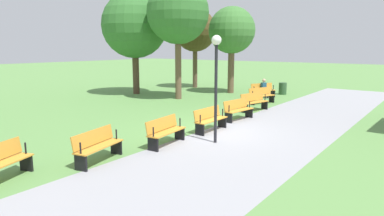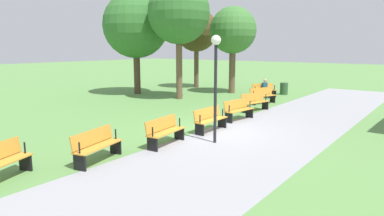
{
  "view_description": "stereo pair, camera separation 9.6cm",
  "coord_description": "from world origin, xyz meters",
  "px_view_note": "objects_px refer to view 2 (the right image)",
  "views": [
    {
      "loc": [
        10.41,
        6.89,
        3.16
      ],
      "look_at": [
        0.0,
        -0.92,
        0.8
      ],
      "focal_mm": 31.54,
      "sensor_mm": 36.0,
      "label": 1
    },
    {
      "loc": [
        10.35,
        6.96,
        3.16
      ],
      "look_at": [
        0.0,
        -0.92,
        0.8
      ],
      "focal_mm": 31.54,
      "sensor_mm": 36.0,
      "label": 2
    }
  ],
  "objects_px": {
    "tree_2": "(179,13)",
    "bench_2": "(255,102)",
    "bench_1": "(262,95)",
    "trash_bin": "(284,89)",
    "bench_6": "(97,145)",
    "bench_5": "(165,131)",
    "tree_0": "(196,31)",
    "bench_0": "(264,90)",
    "tree_1": "(233,31)",
    "bench_3": "(238,109)",
    "lamp_post": "(216,68)",
    "person_seated": "(266,88)",
    "tree_4": "(136,26)",
    "bench_4": "(210,119)"
  },
  "relations": [
    {
      "from": "bench_2",
      "to": "lamp_post",
      "type": "relative_size",
      "value": 0.48
    },
    {
      "from": "bench_2",
      "to": "lamp_post",
      "type": "height_order",
      "value": "lamp_post"
    },
    {
      "from": "tree_0",
      "to": "lamp_post",
      "type": "distance_m",
      "value": 15.8
    },
    {
      "from": "tree_0",
      "to": "lamp_post",
      "type": "relative_size",
      "value": 1.71
    },
    {
      "from": "tree_2",
      "to": "bench_2",
      "type": "bearing_deg",
      "value": 81.43
    },
    {
      "from": "bench_2",
      "to": "bench_6",
      "type": "xyz_separation_m",
      "value": [
        9.55,
        0.0,
        0.0
      ]
    },
    {
      "from": "bench_4",
      "to": "tree_2",
      "type": "xyz_separation_m",
      "value": [
        -5.61,
        -6.12,
        4.67
      ]
    },
    {
      "from": "bench_1",
      "to": "bench_2",
      "type": "bearing_deg",
      "value": 36.68
    },
    {
      "from": "bench_0",
      "to": "bench_2",
      "type": "bearing_deg",
      "value": 46.7
    },
    {
      "from": "tree_4",
      "to": "bench_1",
      "type": "bearing_deg",
      "value": 99.25
    },
    {
      "from": "bench_1",
      "to": "person_seated",
      "type": "xyz_separation_m",
      "value": [
        -2.15,
        -0.82,
        0.17
      ]
    },
    {
      "from": "person_seated",
      "to": "lamp_post",
      "type": "height_order",
      "value": "lamp_post"
    },
    {
      "from": "tree_2",
      "to": "lamp_post",
      "type": "height_order",
      "value": "tree_2"
    },
    {
      "from": "trash_bin",
      "to": "tree_0",
      "type": "bearing_deg",
      "value": -87.35
    },
    {
      "from": "bench_6",
      "to": "trash_bin",
      "type": "relative_size",
      "value": 2.14
    },
    {
      "from": "bench_0",
      "to": "tree_1",
      "type": "xyz_separation_m",
      "value": [
        -0.66,
        -2.75,
        3.77
      ]
    },
    {
      "from": "bench_6",
      "to": "person_seated",
      "type": "xyz_separation_m",
      "value": [
        -14.01,
        -1.51,
        0.17
      ]
    },
    {
      "from": "bench_3",
      "to": "tree_0",
      "type": "relative_size",
      "value": 0.28
    },
    {
      "from": "bench_4",
      "to": "tree_1",
      "type": "relative_size",
      "value": 0.28
    },
    {
      "from": "tree_2",
      "to": "person_seated",
      "type": "bearing_deg",
      "value": 131.81
    },
    {
      "from": "bench_1",
      "to": "person_seated",
      "type": "distance_m",
      "value": 2.31
    },
    {
      "from": "lamp_post",
      "to": "tree_1",
      "type": "bearing_deg",
      "value": -151.87
    },
    {
      "from": "tree_4",
      "to": "trash_bin",
      "type": "bearing_deg",
      "value": 124.77
    },
    {
      "from": "bench_5",
      "to": "tree_4",
      "type": "relative_size",
      "value": 0.25
    },
    {
      "from": "bench_4",
      "to": "tree_4",
      "type": "distance_m",
      "value": 12.11
    },
    {
      "from": "bench_3",
      "to": "lamp_post",
      "type": "height_order",
      "value": "lamp_post"
    },
    {
      "from": "bench_5",
      "to": "person_seated",
      "type": "height_order",
      "value": "person_seated"
    },
    {
      "from": "bench_4",
      "to": "lamp_post",
      "type": "bearing_deg",
      "value": 40.37
    },
    {
      "from": "bench_1",
      "to": "bench_3",
      "type": "relative_size",
      "value": 1.01
    },
    {
      "from": "bench_4",
      "to": "bench_3",
      "type": "bearing_deg",
      "value": -176.68
    },
    {
      "from": "trash_bin",
      "to": "tree_4",
      "type": "bearing_deg",
      "value": -55.23
    },
    {
      "from": "bench_3",
      "to": "tree_1",
      "type": "distance_m",
      "value": 9.71
    },
    {
      "from": "person_seated",
      "to": "tree_0",
      "type": "height_order",
      "value": "tree_0"
    },
    {
      "from": "tree_4",
      "to": "lamp_post",
      "type": "distance_m",
      "value": 13.05
    },
    {
      "from": "bench_1",
      "to": "tree_2",
      "type": "height_order",
      "value": "tree_2"
    },
    {
      "from": "bench_0",
      "to": "bench_5",
      "type": "relative_size",
      "value": 1.0
    },
    {
      "from": "bench_3",
      "to": "trash_bin",
      "type": "height_order",
      "value": "bench_3"
    },
    {
      "from": "tree_2",
      "to": "tree_4",
      "type": "xyz_separation_m",
      "value": [
        -0.06,
        -3.77,
        -0.57
      ]
    },
    {
      "from": "tree_0",
      "to": "trash_bin",
      "type": "height_order",
      "value": "tree_0"
    },
    {
      "from": "bench_0",
      "to": "bench_6",
      "type": "bearing_deg",
      "value": 33.4
    },
    {
      "from": "bench_0",
      "to": "bench_5",
      "type": "distance_m",
      "value": 11.88
    },
    {
      "from": "bench_2",
      "to": "lamp_post",
      "type": "xyz_separation_m",
      "value": [
        5.97,
        1.58,
        2.03
      ]
    },
    {
      "from": "bench_5",
      "to": "tree_0",
      "type": "distance_m",
      "value": 16.46
    },
    {
      "from": "bench_6",
      "to": "tree_4",
      "type": "relative_size",
      "value": 0.25
    },
    {
      "from": "bench_1",
      "to": "tree_0",
      "type": "distance_m",
      "value": 9.4
    },
    {
      "from": "bench_2",
      "to": "bench_5",
      "type": "bearing_deg",
      "value": 16.7
    },
    {
      "from": "tree_0",
      "to": "tree_1",
      "type": "xyz_separation_m",
      "value": [
        1.07,
        3.88,
        -0.16
      ]
    },
    {
      "from": "bench_1",
      "to": "trash_bin",
      "type": "height_order",
      "value": "bench_1"
    },
    {
      "from": "bench_0",
      "to": "trash_bin",
      "type": "distance_m",
      "value": 2.12
    },
    {
      "from": "bench_5",
      "to": "bench_6",
      "type": "xyz_separation_m",
      "value": [
        2.37,
        -0.42,
        0.0
      ]
    }
  ]
}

